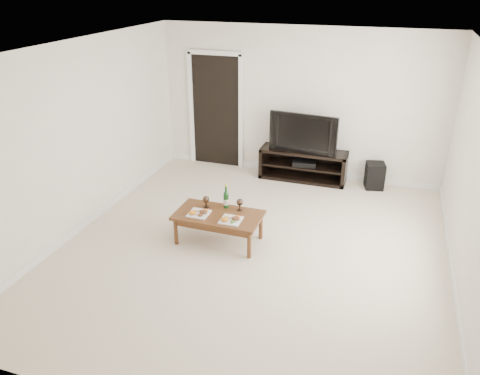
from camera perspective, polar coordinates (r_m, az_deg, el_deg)
name	(u,v)px	position (r m, az deg, el deg)	size (l,w,h in m)	color
floor	(253,249)	(6.33, 1.54, -7.45)	(5.50, 5.50, 0.00)	beige
back_wall	(300,103)	(8.31, 7.29, 10.13)	(5.00, 0.04, 2.60)	white
ceiling	(255,47)	(5.41, 1.87, 16.74)	(5.00, 5.50, 0.04)	white
doorway	(216,112)	(8.77, -2.94, 9.20)	(0.90, 0.02, 2.05)	black
media_console	(303,165)	(8.35, 7.68, 2.75)	(1.51, 0.45, 0.55)	black
television	(305,132)	(8.14, 7.93, 6.77)	(1.19, 0.16, 0.68)	black
av_receiver	(304,163)	(8.31, 7.86, 3.02)	(0.40, 0.30, 0.08)	black
subwoofer	(375,176)	(8.28, 16.09, 1.39)	(0.30, 0.30, 0.45)	black
coffee_table	(219,228)	(6.40, -2.61, -4.91)	(1.16, 0.63, 0.42)	brown
plate_left	(199,212)	(6.29, -5.05, -2.99)	(0.27, 0.27, 0.07)	white
plate_right	(231,219)	(6.11, -1.12, -3.81)	(0.27, 0.27, 0.07)	white
wine_bottle	(226,196)	(6.39, -1.71, -1.04)	(0.07, 0.07, 0.35)	#103C14
goblet_left	(206,202)	(6.44, -4.16, -1.74)	(0.09, 0.09, 0.17)	#3B2A20
goblet_right	(240,205)	(6.35, -0.03, -2.09)	(0.09, 0.09, 0.17)	#3B2A20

